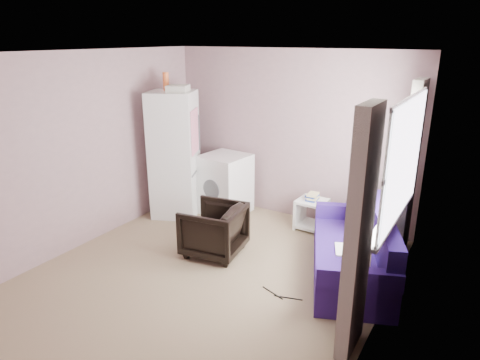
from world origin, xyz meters
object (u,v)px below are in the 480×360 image
Objects in this scene: side_table at (312,212)px; sofa at (356,254)px; armchair at (214,227)px; fridge at (175,154)px; washing_machine at (225,183)px.

side_table is 0.28× the size of sofa.
armchair is at bearing 170.10° from sofa.
fridge is 2.22m from side_table.
fridge is 0.90m from washing_machine.
armchair is 1.38m from washing_machine.
washing_machine reaches higher than side_table.
fridge reaches higher than armchair.
side_table is (2.03, 0.55, -0.71)m from fridge.
washing_machine is 0.48× the size of sofa.
sofa reaches higher than armchair.
sofa is at bearing -32.48° from fridge.
sofa is at bearing -14.60° from washing_machine.
sofa is at bearing -46.40° from side_table.
fridge is 2.33× the size of washing_machine.
side_table is 1.36m from sofa.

